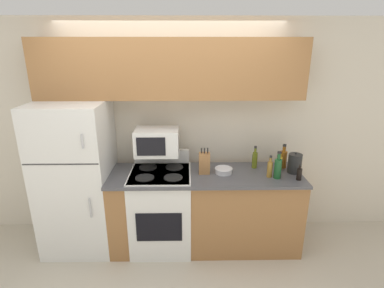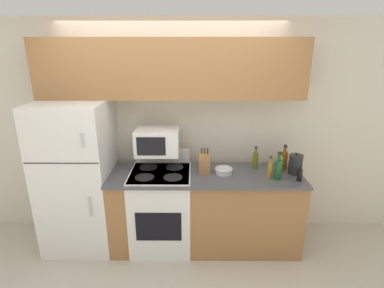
{
  "view_description": "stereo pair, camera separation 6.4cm",
  "coord_description": "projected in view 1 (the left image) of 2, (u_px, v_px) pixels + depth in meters",
  "views": [
    {
      "loc": [
        0.18,
        -2.71,
        2.26
      ],
      "look_at": [
        0.23,
        0.28,
        1.26
      ],
      "focal_mm": 28.0,
      "sensor_mm": 36.0,
      "label": 1
    },
    {
      "loc": [
        0.25,
        -2.71,
        2.26
      ],
      "look_at": [
        0.23,
        0.28,
        1.26
      ],
      "focal_mm": 28.0,
      "sensor_mm": 36.0,
      "label": 2
    }
  ],
  "objects": [
    {
      "name": "bottle_wine_green",
      "position": [
        278.0,
        168.0,
        3.14
      ],
      "size": [
        0.08,
        0.08,
        0.3
      ],
      "color": "#194C23",
      "rests_on": "lower_cabinets"
    },
    {
      "name": "upper_cabinets",
      "position": [
        170.0,
        69.0,
        3.18
      ],
      "size": [
        2.86,
        0.33,
        0.63
      ],
      "color": "#9E6B3D",
      "rests_on": "refrigerator"
    },
    {
      "name": "knife_block",
      "position": [
        204.0,
        163.0,
        3.26
      ],
      "size": [
        0.12,
        0.09,
        0.3
      ],
      "color": "#9E6B3D",
      "rests_on": "lower_cabinets"
    },
    {
      "name": "bottle_whiskey",
      "position": [
        283.0,
        159.0,
        3.42
      ],
      "size": [
        0.08,
        0.08,
        0.28
      ],
      "color": "brown",
      "rests_on": "lower_cabinets"
    },
    {
      "name": "bowl",
      "position": [
        224.0,
        170.0,
        3.29
      ],
      "size": [
        0.2,
        0.2,
        0.06
      ],
      "color": "silver",
      "rests_on": "lower_cabinets"
    },
    {
      "name": "bottle_soy_sauce",
      "position": [
        299.0,
        174.0,
        3.11
      ],
      "size": [
        0.05,
        0.05,
        0.18
      ],
      "color": "black",
      "rests_on": "lower_cabinets"
    },
    {
      "name": "lower_cabinets",
      "position": [
        205.0,
        209.0,
        3.44
      ],
      "size": [
        2.11,
        0.67,
        0.91
      ],
      "color": "#9E6B3D",
      "rests_on": "ground_plane"
    },
    {
      "name": "bottle_olive_oil",
      "position": [
        255.0,
        159.0,
        3.41
      ],
      "size": [
        0.06,
        0.06,
        0.26
      ],
      "color": "#5B6619",
      "rests_on": "lower_cabinets"
    },
    {
      "name": "bottle_vinegar",
      "position": [
        270.0,
        169.0,
        3.18
      ],
      "size": [
        0.06,
        0.06,
        0.24
      ],
      "color": "olive",
      "rests_on": "lower_cabinets"
    },
    {
      "name": "kettle",
      "position": [
        295.0,
        163.0,
        3.28
      ],
      "size": [
        0.15,
        0.15,
        0.24
      ],
      "color": "black",
      "rests_on": "lower_cabinets"
    },
    {
      "name": "stove",
      "position": [
        161.0,
        208.0,
        3.42
      ],
      "size": [
        0.67,
        0.65,
        1.09
      ],
      "color": "white",
      "rests_on": "ground_plane"
    },
    {
      "name": "ground_plane",
      "position": [
        172.0,
        261.0,
        3.28
      ],
      "size": [
        12.0,
        12.0,
        0.0
      ],
      "primitive_type": "plane",
      "color": "beige"
    },
    {
      "name": "refrigerator",
      "position": [
        77.0,
        177.0,
        3.34
      ],
      "size": [
        0.76,
        0.74,
        1.7
      ],
      "color": "white",
      "rests_on": "ground_plane"
    },
    {
      "name": "microwave",
      "position": [
        157.0,
        142.0,
        3.31
      ],
      "size": [
        0.48,
        0.34,
        0.29
      ],
      "color": "white",
      "rests_on": "stove"
    },
    {
      "name": "bottle_cooking_spray",
      "position": [
        279.0,
        163.0,
        3.35
      ],
      "size": [
        0.06,
        0.06,
        0.22
      ],
      "color": "gold",
      "rests_on": "lower_cabinets"
    },
    {
      "name": "wall_back",
      "position": [
        172.0,
        131.0,
        3.59
      ],
      "size": [
        8.0,
        0.05,
        2.55
      ],
      "color": "beige",
      "rests_on": "ground_plane"
    }
  ]
}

